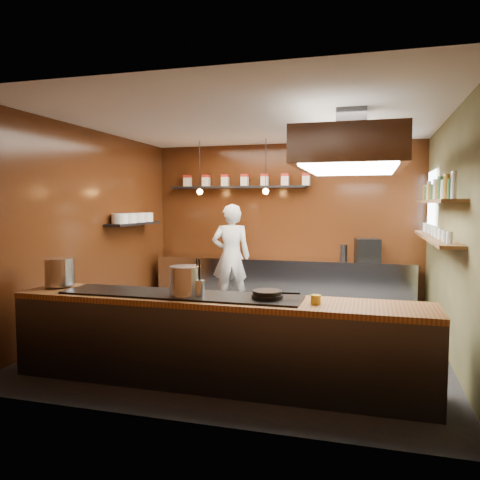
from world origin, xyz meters
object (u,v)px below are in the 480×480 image
(stockpot_large, at_px, (59,272))
(espresso_machine, at_px, (367,250))
(stockpot_small, at_px, (185,281))
(chef, at_px, (231,257))
(extractor_hood, at_px, (351,152))

(stockpot_large, relative_size, espresso_machine, 0.84)
(stockpot_small, height_order, chef, chef)
(stockpot_large, distance_m, chef, 3.54)
(extractor_hood, relative_size, stockpot_small, 6.13)
(chef, bearing_deg, espresso_machine, 169.94)
(stockpot_large, bearing_deg, extractor_hood, 19.14)
(espresso_machine, bearing_deg, stockpot_large, -144.19)
(stockpot_small, bearing_deg, espresso_machine, 64.72)
(stockpot_small, bearing_deg, chef, 98.99)
(espresso_machine, bearing_deg, stockpot_small, -126.25)
(stockpot_large, bearing_deg, stockpot_small, -5.46)
(extractor_hood, distance_m, stockpot_small, 2.49)
(stockpot_large, xyz_separation_m, espresso_machine, (3.44, 3.66, -0.00))
(extractor_hood, distance_m, chef, 3.48)
(espresso_machine, distance_m, chef, 2.38)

